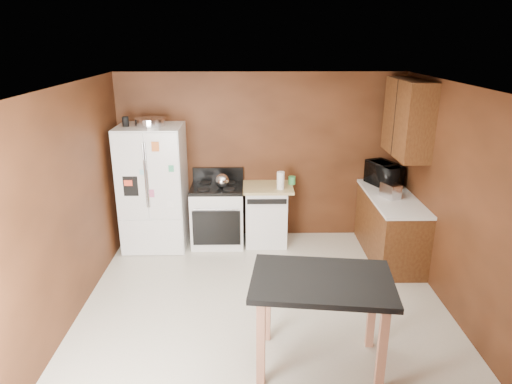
{
  "coord_description": "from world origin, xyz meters",
  "views": [
    {
      "loc": [
        -0.16,
        -4.4,
        2.97
      ],
      "look_at": [
        -0.09,
        0.85,
        1.17
      ],
      "focal_mm": 32.0,
      "sensor_mm": 36.0,
      "label": 1
    }
  ],
  "objects_px": {
    "paper_towel": "(281,180)",
    "gas_range": "(218,214)",
    "roasting_pan": "(150,122)",
    "refrigerator": "(154,188)",
    "green_canister": "(292,180)",
    "microwave": "(384,175)",
    "dishwasher": "(266,214)",
    "toaster": "(391,191)",
    "pen_cup": "(125,122)",
    "kettle": "(222,181)",
    "island": "(321,292)"
  },
  "relations": [
    {
      "from": "paper_towel",
      "to": "gas_range",
      "type": "bearing_deg",
      "value": 173.29
    },
    {
      "from": "roasting_pan",
      "to": "refrigerator",
      "type": "height_order",
      "value": "roasting_pan"
    },
    {
      "from": "green_canister",
      "to": "paper_towel",
      "type": "bearing_deg",
      "value": -129.6
    },
    {
      "from": "microwave",
      "to": "dishwasher",
      "type": "bearing_deg",
      "value": 66.53
    },
    {
      "from": "roasting_pan",
      "to": "paper_towel",
      "type": "distance_m",
      "value": 2.0
    },
    {
      "from": "refrigerator",
      "to": "gas_range",
      "type": "xyz_separation_m",
      "value": [
        0.91,
        0.06,
        -0.44
      ]
    },
    {
      "from": "toaster",
      "to": "dishwasher",
      "type": "relative_size",
      "value": 0.3
    },
    {
      "from": "paper_towel",
      "to": "green_canister",
      "type": "height_order",
      "value": "paper_towel"
    },
    {
      "from": "refrigerator",
      "to": "gas_range",
      "type": "height_order",
      "value": "refrigerator"
    },
    {
      "from": "pen_cup",
      "to": "kettle",
      "type": "bearing_deg",
      "value": 1.42
    },
    {
      "from": "microwave",
      "to": "dishwasher",
      "type": "height_order",
      "value": "microwave"
    },
    {
      "from": "gas_range",
      "to": "pen_cup",
      "type": "bearing_deg",
      "value": -175.24
    },
    {
      "from": "green_canister",
      "to": "dishwasher",
      "type": "height_order",
      "value": "green_canister"
    },
    {
      "from": "pen_cup",
      "to": "dishwasher",
      "type": "bearing_deg",
      "value": 3.72
    },
    {
      "from": "roasting_pan",
      "to": "green_canister",
      "type": "distance_m",
      "value": 2.2
    },
    {
      "from": "refrigerator",
      "to": "pen_cup",
      "type": "bearing_deg",
      "value": -172.43
    },
    {
      "from": "green_canister",
      "to": "microwave",
      "type": "distance_m",
      "value": 1.34
    },
    {
      "from": "kettle",
      "to": "paper_towel",
      "type": "height_order",
      "value": "paper_towel"
    },
    {
      "from": "kettle",
      "to": "refrigerator",
      "type": "relative_size",
      "value": 0.11
    },
    {
      "from": "paper_towel",
      "to": "gas_range",
      "type": "distance_m",
      "value": 1.08
    },
    {
      "from": "kettle",
      "to": "toaster",
      "type": "xyz_separation_m",
      "value": [
        2.3,
        -0.46,
        -0.01
      ]
    },
    {
      "from": "paper_towel",
      "to": "dishwasher",
      "type": "relative_size",
      "value": 0.28
    },
    {
      "from": "microwave",
      "to": "refrigerator",
      "type": "relative_size",
      "value": 0.31
    },
    {
      "from": "kettle",
      "to": "microwave",
      "type": "distance_m",
      "value": 2.36
    },
    {
      "from": "pen_cup",
      "to": "green_canister",
      "type": "bearing_deg",
      "value": 5.29
    },
    {
      "from": "paper_towel",
      "to": "island",
      "type": "relative_size",
      "value": 0.19
    },
    {
      "from": "toaster",
      "to": "microwave",
      "type": "bearing_deg",
      "value": 62.78
    },
    {
      "from": "kettle",
      "to": "toaster",
      "type": "bearing_deg",
      "value": -11.27
    },
    {
      "from": "gas_range",
      "to": "green_canister",
      "type": "bearing_deg",
      "value": 5.88
    },
    {
      "from": "microwave",
      "to": "refrigerator",
      "type": "height_order",
      "value": "refrigerator"
    },
    {
      "from": "microwave",
      "to": "refrigerator",
      "type": "bearing_deg",
      "value": 67.99
    },
    {
      "from": "roasting_pan",
      "to": "kettle",
      "type": "xyz_separation_m",
      "value": [
        0.98,
        -0.03,
        -0.85
      ]
    },
    {
      "from": "toaster",
      "to": "island",
      "type": "relative_size",
      "value": 0.2
    },
    {
      "from": "roasting_pan",
      "to": "refrigerator",
      "type": "distance_m",
      "value": 0.95
    },
    {
      "from": "microwave",
      "to": "gas_range",
      "type": "height_order",
      "value": "microwave"
    },
    {
      "from": "pen_cup",
      "to": "microwave",
      "type": "distance_m",
      "value": 3.75
    },
    {
      "from": "green_canister",
      "to": "pen_cup",
      "type": "bearing_deg",
      "value": -174.71
    },
    {
      "from": "roasting_pan",
      "to": "paper_towel",
      "type": "bearing_deg",
      "value": -2.18
    },
    {
      "from": "pen_cup",
      "to": "kettle",
      "type": "distance_m",
      "value": 1.56
    },
    {
      "from": "pen_cup",
      "to": "paper_towel",
      "type": "distance_m",
      "value": 2.3
    },
    {
      "from": "pen_cup",
      "to": "dishwasher",
      "type": "xyz_separation_m",
      "value": [
        1.94,
        0.13,
        -1.41
      ]
    },
    {
      "from": "microwave",
      "to": "pen_cup",
      "type": "bearing_deg",
      "value": 68.5
    },
    {
      "from": "pen_cup",
      "to": "toaster",
      "type": "distance_m",
      "value": 3.73
    },
    {
      "from": "toaster",
      "to": "refrigerator",
      "type": "distance_m",
      "value": 3.33
    },
    {
      "from": "pen_cup",
      "to": "kettle",
      "type": "height_order",
      "value": "pen_cup"
    },
    {
      "from": "green_canister",
      "to": "toaster",
      "type": "height_order",
      "value": "toaster"
    },
    {
      "from": "green_canister",
      "to": "dishwasher",
      "type": "distance_m",
      "value": 0.63
    },
    {
      "from": "roasting_pan",
      "to": "dishwasher",
      "type": "height_order",
      "value": "roasting_pan"
    },
    {
      "from": "paper_towel",
      "to": "green_canister",
      "type": "xyz_separation_m",
      "value": [
        0.18,
        0.22,
        -0.07
      ]
    },
    {
      "from": "roasting_pan",
      "to": "gas_range",
      "type": "relative_size",
      "value": 0.38
    }
  ]
}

